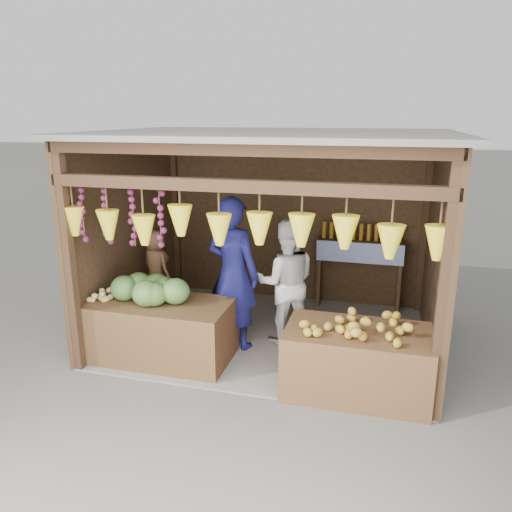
{
  "coord_description": "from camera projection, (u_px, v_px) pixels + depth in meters",
  "views": [
    {
      "loc": [
        1.38,
        -5.97,
        2.85
      ],
      "look_at": [
        -0.17,
        -0.1,
        1.13
      ],
      "focal_mm": 35.0,
      "sensor_mm": 36.0,
      "label": 1
    }
  ],
  "objects": [
    {
      "name": "man_standing",
      "position": [
        233.0,
        274.0,
        6.13
      ],
      "size": [
        0.8,
        0.64,
        1.93
      ],
      "primitive_type": "imported",
      "rotation": [
        0.0,
        0.0,
        2.86
      ],
      "color": "#121143",
      "rests_on": "ground"
    },
    {
      "name": "mango_pile",
      "position": [
        359.0,
        323.0,
        5.05
      ],
      "size": [
        1.4,
        0.64,
        0.22
      ],
      "primitive_type": null,
      "color": "#C66C1A",
      "rests_on": "counter_right"
    },
    {
      "name": "ground",
      "position": [
        270.0,
        336.0,
        6.67
      ],
      "size": [
        80.0,
        80.0,
        0.0
      ],
      "primitive_type": "plane",
      "color": "#514F49",
      "rests_on": "ground"
    },
    {
      "name": "counter_left",
      "position": [
        158.0,
        330.0,
        5.96
      ],
      "size": [
        1.73,
        0.85,
        0.73
      ],
      "primitive_type": "cube",
      "color": "#452817",
      "rests_on": "ground"
    },
    {
      "name": "stool",
      "position": [
        159.0,
        312.0,
        7.04
      ],
      "size": [
        0.35,
        0.35,
        0.32
      ],
      "primitive_type": "cube",
      "color": "black",
      "rests_on": "ground"
    },
    {
      "name": "melon_pile",
      "position": [
        151.0,
        288.0,
        5.85
      ],
      "size": [
        1.0,
        0.5,
        0.32
      ],
      "primitive_type": null,
      "color": "#1A4713",
      "rests_on": "counter_left"
    },
    {
      "name": "counter_right",
      "position": [
        357.0,
        362.0,
        5.23
      ],
      "size": [
        1.5,
        0.85,
        0.71
      ],
      "primitive_type": "cube",
      "color": "#4F301A",
      "rests_on": "ground"
    },
    {
      "name": "tanfruit_pile",
      "position": [
        103.0,
        293.0,
        5.95
      ],
      "size": [
        0.34,
        0.4,
        0.13
      ],
      "primitive_type": null,
      "color": "tan",
      "rests_on": "counter_left"
    },
    {
      "name": "stall_structure",
      "position": [
        268.0,
        214.0,
        6.18
      ],
      "size": [
        4.3,
        3.3,
        2.66
      ],
      "color": "slate",
      "rests_on": "ground"
    },
    {
      "name": "woman_standing",
      "position": [
        286.0,
        282.0,
        6.29
      ],
      "size": [
        0.92,
        0.8,
        1.62
      ],
      "primitive_type": "imported",
      "rotation": [
        0.0,
        0.0,
        3.4
      ],
      "color": "silver",
      "rests_on": "ground"
    },
    {
      "name": "back_shelf",
      "position": [
        360.0,
        253.0,
        7.36
      ],
      "size": [
        1.25,
        0.32,
        1.32
      ],
      "color": "#382314",
      "rests_on": "ground"
    },
    {
      "name": "vendor_seated",
      "position": [
        156.0,
        267.0,
        6.85
      ],
      "size": [
        0.6,
        0.53,
        1.03
      ],
      "primitive_type": "imported",
      "rotation": [
        0.0,
        0.0,
        2.64
      ],
      "color": "brown",
      "rests_on": "stool"
    }
  ]
}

